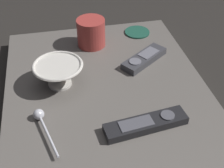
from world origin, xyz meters
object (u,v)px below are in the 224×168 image
tv_remote_near (144,58)px  tv_remote_far (146,124)px  teaspoon (41,118)px  drink_coaster (137,32)px  cereal_bowl (59,73)px  coffee_mug (91,33)px

tv_remote_near → tv_remote_far: bearing=-105.5°
teaspoon → tv_remote_far: 0.25m
tv_remote_far → drink_coaster: 0.44m
tv_remote_far → tv_remote_near: bearing=74.5°
tv_remote_far → drink_coaster: size_ratio=2.39×
cereal_bowl → tv_remote_far: 0.27m
cereal_bowl → tv_remote_near: cereal_bowl is taller
cereal_bowl → tv_remote_near: size_ratio=0.85×
cereal_bowl → teaspoon: (-0.05, -0.13, -0.02)m
coffee_mug → tv_remote_near: bearing=-41.9°
teaspoon → drink_coaster: size_ratio=1.75×
coffee_mug → drink_coaster: bearing=14.5°
teaspoon → coffee_mug: bearing=61.6°
cereal_bowl → coffee_mug: coffee_mug is taller
teaspoon → drink_coaster: bearing=46.9°
coffee_mug → tv_remote_far: 0.39m
cereal_bowl → drink_coaster: 0.36m
tv_remote_near → drink_coaster: 0.17m
teaspoon → drink_coaster: teaspoon is taller
coffee_mug → teaspoon: (-0.17, -0.32, -0.03)m
drink_coaster → tv_remote_near: bearing=-98.6°
coffee_mug → tv_remote_near: 0.19m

